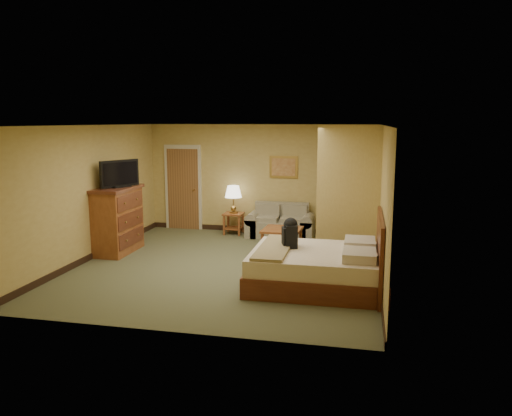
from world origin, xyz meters
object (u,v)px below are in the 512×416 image
(bed, at_px, (322,267))
(coffee_table, at_px, (282,235))
(loveseat, at_px, (280,226))
(dresser, at_px, (117,220))

(bed, bearing_deg, coffee_table, 115.99)
(loveseat, height_order, bed, bed)
(coffee_table, relative_size, bed, 0.37)
(coffee_table, relative_size, dresser, 0.60)
(loveseat, height_order, dresser, dresser)
(loveseat, xyz_separation_m, coffee_table, (0.26, -1.35, 0.10))
(coffee_table, bearing_deg, dresser, -167.81)
(dresser, relative_size, bed, 0.62)
(coffee_table, height_order, bed, bed)
(dresser, height_order, bed, dresser)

